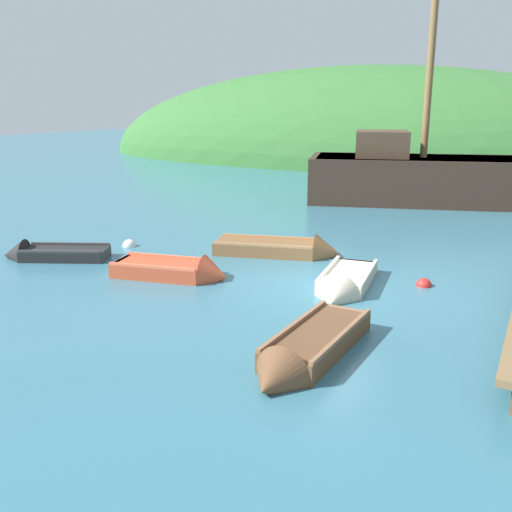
% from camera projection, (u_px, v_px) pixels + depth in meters
% --- Properties ---
extents(ground_plane, '(120.00, 120.00, 0.00)m').
position_uv_depth(ground_plane, '(324.00, 283.00, 13.73)').
color(ground_plane, teal).
extents(shore_hill, '(44.74, 19.81, 13.87)m').
position_uv_depth(shore_hill, '(358.00, 159.00, 44.04)').
color(shore_hill, '#387033').
rests_on(shore_hill, ground).
extents(sailing_ship, '(16.23, 7.57, 11.10)m').
position_uv_depth(sailing_ship, '(467.00, 186.00, 24.37)').
color(sailing_ship, '#38281E').
rests_on(sailing_ship, ground).
extents(rowboat_outer_left, '(3.04, 2.11, 0.93)m').
position_uv_depth(rowboat_outer_left, '(49.00, 255.00, 15.87)').
color(rowboat_outer_left, black).
rests_on(rowboat_outer_left, ground).
extents(rowboat_far, '(1.40, 3.08, 1.01)m').
position_uv_depth(rowboat_far, '(343.00, 286.00, 13.25)').
color(rowboat_far, beige).
rests_on(rowboat_far, ground).
extents(rowboat_portside, '(3.76, 2.06, 1.09)m').
position_uv_depth(rowboat_portside, '(285.00, 251.00, 16.27)').
color(rowboat_portside, brown).
rests_on(rowboat_portside, ground).
extents(rowboat_outer_right, '(1.12, 3.45, 0.95)m').
position_uv_depth(rowboat_outer_right, '(306.00, 353.00, 9.61)').
color(rowboat_outer_right, brown).
rests_on(rowboat_outer_right, ground).
extents(rowboat_center, '(3.08, 1.64, 1.02)m').
position_uv_depth(rowboat_center, '(178.00, 273.00, 14.16)').
color(rowboat_center, '#C64C2D').
rests_on(rowboat_center, ground).
extents(buoy_red, '(0.38, 0.38, 0.38)m').
position_uv_depth(buoy_red, '(424.00, 286.00, 13.55)').
color(buoy_red, red).
rests_on(buoy_red, ground).
extents(buoy_white, '(0.42, 0.42, 0.42)m').
position_uv_depth(buoy_white, '(130.00, 246.00, 17.27)').
color(buoy_white, white).
rests_on(buoy_white, ground).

